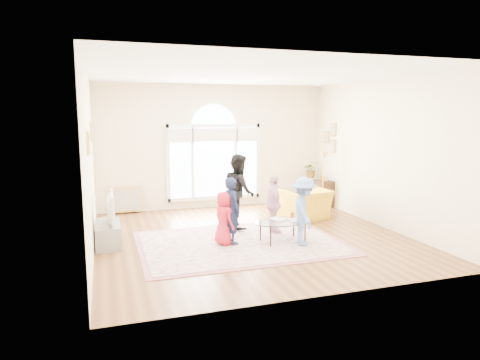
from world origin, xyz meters
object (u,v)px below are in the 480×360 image
object	(u,v)px
area_rug	(240,243)
tv_console	(108,234)
coffee_table	(283,222)
television	(107,208)
armchair	(304,204)

from	to	relation	value
area_rug	tv_console	distance (m)	2.49
area_rug	coffee_table	world-z (taller)	coffee_table
television	armchair	size ratio (longest dim) A/B	0.92
television	coffee_table	bearing A→B (deg)	-14.59
tv_console	armchair	world-z (taller)	armchair
television	tv_console	bearing A→B (deg)	-180.00
area_rug	armchair	bearing A→B (deg)	34.26
area_rug	tv_console	xyz separation A→B (m)	(-2.39, 0.67, 0.20)
area_rug	tv_console	bearing A→B (deg)	164.41
area_rug	tv_console	size ratio (longest dim) A/B	3.60
area_rug	television	world-z (taller)	television
tv_console	television	size ratio (longest dim) A/B	1.00
area_rug	armchair	world-z (taller)	armchair
coffee_table	armchair	bearing A→B (deg)	45.98
television	coffee_table	world-z (taller)	television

